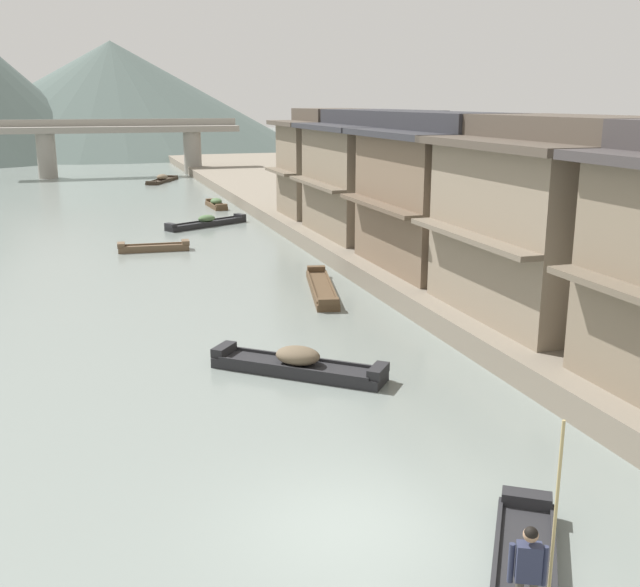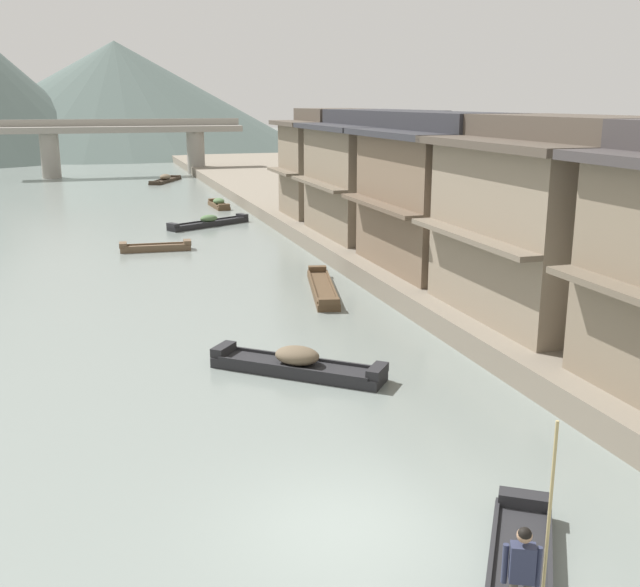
# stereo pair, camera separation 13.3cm
# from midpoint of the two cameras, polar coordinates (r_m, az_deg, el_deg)

# --- Properties ---
(ground_plane) EXTENTS (400.00, 400.00, 0.00)m
(ground_plane) POSITION_cam_midpoint_polar(r_m,az_deg,el_deg) (13.85, 2.01, -17.44)
(ground_plane) COLOR gray
(riverbank_right) EXTENTS (18.00, 110.00, 0.77)m
(riverbank_right) POSITION_cam_midpoint_polar(r_m,az_deg,el_deg) (45.95, 7.91, 5.68)
(riverbank_right) COLOR slate
(riverbank_right) RESTS_ON ground
(boatman_person) EXTENTS (0.54, 0.36, 3.04)m
(boatman_person) POSITION_cam_midpoint_polar(r_m,az_deg,el_deg) (10.57, 15.67, -19.57)
(boatman_person) COLOR black
(boatman_person) RESTS_ON boat_foreground_poled
(boat_moored_nearest) EXTENTS (5.27, 3.42, 0.69)m
(boat_moored_nearest) POSITION_cam_midpoint_polar(r_m,az_deg,el_deg) (45.60, -8.41, 5.39)
(boat_moored_nearest) COLOR #232326
(boat_moored_nearest) RESTS_ON ground
(boat_moored_second) EXTENTS (2.06, 5.77, 0.48)m
(boat_moored_second) POSITION_cam_midpoint_polar(r_m,az_deg,el_deg) (29.35, 0.33, 0.37)
(boat_moored_second) COLOR brown
(boat_moored_second) RESTS_ON ground
(boat_moored_third) EXTENTS (4.45, 3.94, 0.78)m
(boat_moored_third) POSITION_cam_midpoint_polar(r_m,az_deg,el_deg) (20.67, -1.57, -5.46)
(boat_moored_third) COLOR #232326
(boat_moored_third) RESTS_ON ground
(boat_moored_far) EXTENTS (3.57, 1.03, 0.48)m
(boat_moored_far) POSITION_cam_midpoint_polar(r_m,az_deg,el_deg) (38.52, -12.36, 3.46)
(boat_moored_far) COLOR brown
(boat_moored_far) RESTS_ON ground
(boat_midriver_drifting) EXTENTS (1.05, 3.57, 0.67)m
(boat_midriver_drifting) POSITION_cam_midpoint_polar(r_m,az_deg,el_deg) (53.69, -7.68, 6.80)
(boat_midriver_drifting) COLOR brown
(boat_midriver_drifting) RESTS_ON ground
(boat_midriver_upstream) EXTENTS (3.55, 5.62, 0.72)m
(boat_midriver_upstream) POSITION_cam_midpoint_polar(r_m,az_deg,el_deg) (71.76, -11.69, 8.54)
(boat_midriver_upstream) COLOR #33281E
(boat_midriver_upstream) RESTS_ON ground
(house_waterfront_second) EXTENTS (6.87, 7.67, 6.14)m
(house_waterfront_second) POSITION_cam_midpoint_polar(r_m,az_deg,el_deg) (24.50, 18.12, 5.43)
(house_waterfront_second) COLOR gray
(house_waterfront_second) RESTS_ON riverbank_right
(house_waterfront_tall) EXTENTS (6.15, 7.73, 6.14)m
(house_waterfront_tall) POSITION_cam_midpoint_polar(r_m,az_deg,el_deg) (30.58, 9.61, 7.62)
(house_waterfront_tall) COLOR #75604C
(house_waterfront_tall) RESTS_ON riverbank_right
(house_waterfront_narrow) EXTENTS (7.08, 8.06, 6.14)m
(house_waterfront_narrow) POSITION_cam_midpoint_polar(r_m,az_deg,el_deg) (38.11, 4.70, 9.09)
(house_waterfront_narrow) COLOR #7F705B
(house_waterfront_narrow) RESTS_ON riverbank_right
(house_waterfront_far) EXTENTS (6.71, 5.41, 6.14)m
(house_waterfront_far) POSITION_cam_midpoint_polar(r_m,az_deg,el_deg) (44.53, 1.11, 9.94)
(house_waterfront_far) COLOR #7F705B
(house_waterfront_far) RESTS_ON riverbank_right
(stone_bridge) EXTENTS (23.63, 2.40, 5.58)m
(stone_bridge) POSITION_cam_midpoint_polar(r_m,az_deg,el_deg) (78.46, -14.71, 11.34)
(stone_bridge) COLOR gray
(stone_bridge) RESTS_ON ground
(hill_far_centre) EXTENTS (59.11, 59.11, 16.19)m
(hill_far_centre) POSITION_cam_midpoint_polar(r_m,az_deg,el_deg) (122.80, -15.22, 14.38)
(hill_far_centre) COLOR #4C5B56
(hill_far_centre) RESTS_ON ground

